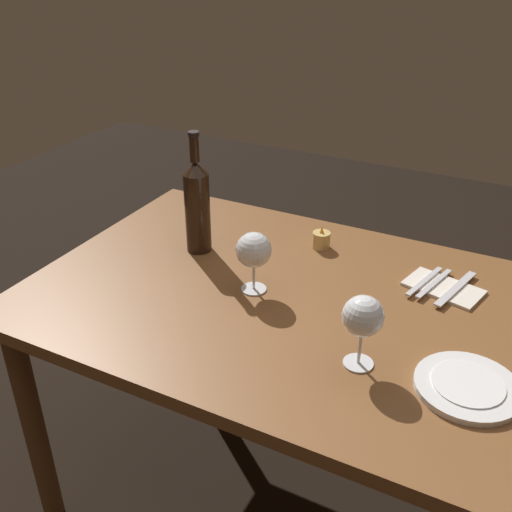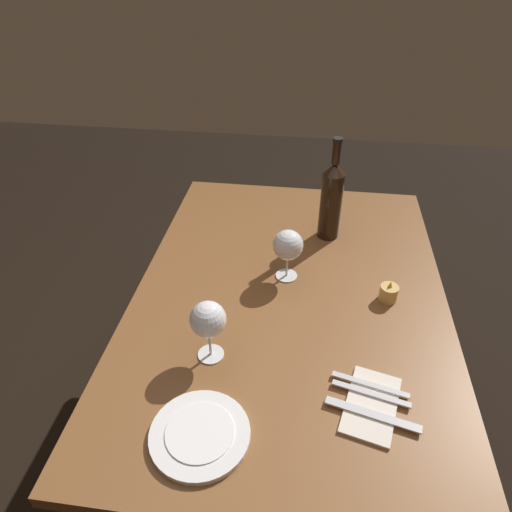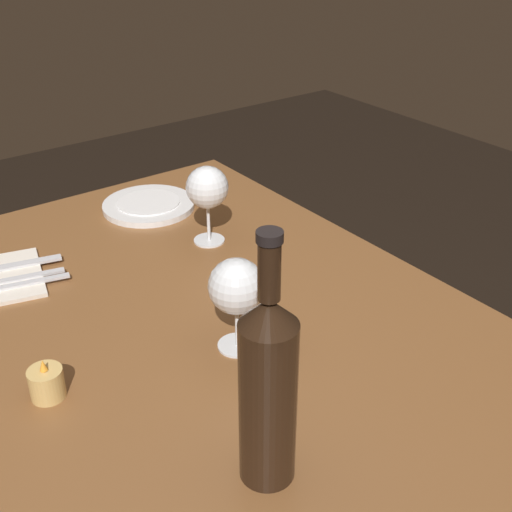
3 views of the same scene
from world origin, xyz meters
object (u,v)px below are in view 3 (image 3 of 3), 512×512
(folded_napkin, at_px, (12,276))
(dinner_plate, at_px, (149,205))
(votive_candle, at_px, (47,384))
(wine_glass_left, at_px, (236,288))
(fork_outer, at_px, (21,284))
(wine_bottle, at_px, (268,388))
(fork_inner, at_px, (16,279))
(wine_glass_right, at_px, (207,189))
(table_knife, at_px, (7,267))

(folded_napkin, bearing_deg, dinner_plate, -71.16)
(folded_napkin, bearing_deg, votive_candle, 169.27)
(wine_glass_left, relative_size, fork_outer, 0.91)
(wine_glass_left, distance_m, wine_bottle, 0.27)
(folded_napkin, bearing_deg, fork_outer, -180.00)
(dinner_plate, distance_m, fork_outer, 0.40)
(fork_outer, bearing_deg, votive_candle, 167.64)
(dinner_plate, xyz_separation_m, fork_inner, (-0.15, 0.37, 0.00))
(wine_glass_right, bearing_deg, dinner_plate, 6.21)
(dinner_plate, xyz_separation_m, table_knife, (-0.09, 0.37, 0.00))
(dinner_plate, relative_size, table_knife, 1.03)
(table_knife, bearing_deg, wine_bottle, -171.67)
(wine_bottle, relative_size, dinner_plate, 1.64)
(wine_glass_right, bearing_deg, fork_outer, 82.88)
(wine_bottle, xyz_separation_m, folded_napkin, (0.68, 0.10, -0.14))
(wine_bottle, xyz_separation_m, fork_inner, (0.65, 0.10, -0.13))
(fork_inner, relative_size, table_knife, 0.85)
(fork_outer, relative_size, table_knife, 0.85)
(votive_candle, relative_size, table_knife, 0.32)
(wine_glass_left, distance_m, table_knife, 0.53)
(votive_candle, height_order, folded_napkin, votive_candle)
(wine_glass_left, distance_m, fork_inner, 0.48)
(wine_glass_left, height_order, dinner_plate, wine_glass_left)
(votive_candle, bearing_deg, fork_outer, -12.36)
(fork_inner, bearing_deg, fork_outer, 180.00)
(wine_bottle, height_order, table_knife, wine_bottle)
(wine_glass_right, relative_size, folded_napkin, 0.80)
(dinner_plate, xyz_separation_m, fork_outer, (-0.17, 0.37, 0.00))
(wine_glass_right, bearing_deg, table_knife, 71.72)
(wine_glass_right, relative_size, table_knife, 0.81)
(votive_candle, relative_size, fork_inner, 0.38)
(dinner_plate, bearing_deg, fork_inner, 112.28)
(wine_glass_left, height_order, table_knife, wine_glass_left)
(votive_candle, bearing_deg, dinner_plate, -41.41)
(folded_napkin, bearing_deg, wine_glass_right, -104.22)
(votive_candle, relative_size, dinner_plate, 0.31)
(wine_glass_left, relative_size, dinner_plate, 0.76)
(votive_candle, distance_m, folded_napkin, 0.38)
(fork_inner, bearing_deg, folded_napkin, 0.00)
(fork_inner, bearing_deg, wine_glass_right, -100.71)
(wine_glass_left, xyz_separation_m, dinner_plate, (0.56, -0.14, -0.11))
(table_knife, bearing_deg, wine_glass_left, -154.11)
(wine_bottle, height_order, votive_candle, wine_bottle)
(fork_inner, height_order, table_knife, same)
(votive_candle, xyz_separation_m, folded_napkin, (0.37, -0.07, -0.02))
(fork_inner, xyz_separation_m, fork_outer, (-0.03, 0.00, 0.00))
(fork_inner, relative_size, fork_outer, 1.00)
(wine_glass_left, bearing_deg, wine_glass_right, -25.77)
(dinner_plate, bearing_deg, fork_outer, 115.56)
(dinner_plate, distance_m, table_knife, 0.38)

